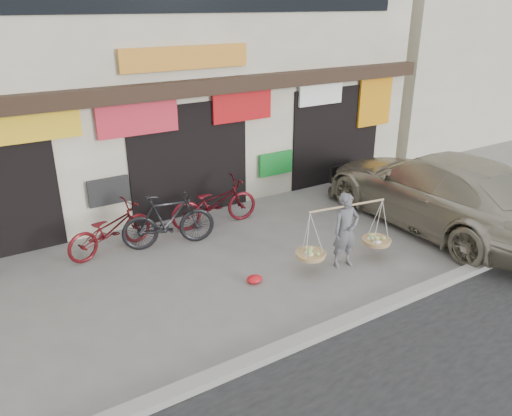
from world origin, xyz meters
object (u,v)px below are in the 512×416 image
bike_1 (168,220)px  suv (438,190)px  street_vendor (345,234)px  bike_0 (110,229)px  bike_2 (214,203)px

bike_1 → suv: suv is taller
street_vendor → bike_0: size_ratio=1.07×
street_vendor → bike_2: (-1.24, 3.08, -0.14)m
bike_2 → suv: bearing=-116.6°
bike_0 → bike_1: size_ratio=0.98×
suv → bike_0: bearing=-20.0°
bike_0 → bike_2: bike_2 is taller
street_vendor → bike_2: size_ratio=0.99×
bike_2 → suv: size_ratio=0.35×
bike_2 → suv: 5.11m
bike_1 → street_vendor: bearing=-123.1°
suv → bike_2: bearing=-30.8°
street_vendor → bike_1: street_vendor is taller
bike_2 → bike_0: bearing=97.0°
bike_0 → bike_1: bearing=-124.3°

